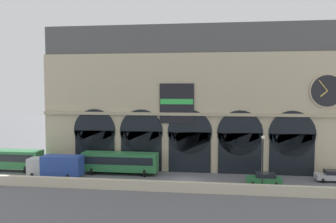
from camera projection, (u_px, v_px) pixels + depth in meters
The scene contains 9 objects.
ground_plane at pixel (187, 181), 46.73m from camera, with size 200.00×200.00×0.00m, color slate.
quay_parapet_wall at pixel (184, 187), 41.83m from camera, with size 90.00×0.70×1.24m, color beige.
station_building at pixel (191, 100), 53.69m from camera, with size 45.00×6.00×21.89m.
bus_westmost at pixel (6, 159), 52.72m from camera, with size 11.00×3.25×3.10m.
box_truck_west at pixel (56, 166), 48.39m from camera, with size 7.50×2.91×3.12m.
bus_midwest at pixel (120, 162), 50.56m from camera, with size 11.00×3.25×3.10m.
car_mideast at pixel (264, 179), 44.98m from camera, with size 4.40×2.22×1.55m.
car_east at pixel (333, 176), 46.48m from camera, with size 4.40×2.22×1.55m.
street_lamp_quayside at pixel (263, 157), 41.12m from camera, with size 0.44×0.44×6.90m.
Camera 1 is at (3.61, -45.88, 12.61)m, focal length 37.29 mm.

